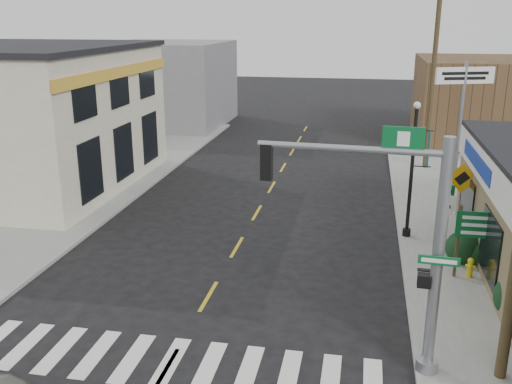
% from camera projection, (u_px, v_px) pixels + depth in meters
% --- Properties ---
extents(ground, '(140.00, 140.00, 0.00)m').
position_uv_depth(ground, '(165.00, 372.00, 13.92)').
color(ground, black).
rests_on(ground, ground).
extents(sidewalk_right, '(6.00, 38.00, 0.13)m').
position_uv_depth(sidewalk_right, '(467.00, 217.00, 24.47)').
color(sidewalk_right, gray).
rests_on(sidewalk_right, ground).
extents(sidewalk_left, '(6.00, 38.00, 0.13)m').
position_uv_depth(sidewalk_left, '(79.00, 193.00, 27.72)').
color(sidewalk_left, gray).
rests_on(sidewalk_left, ground).
extents(center_line, '(0.12, 56.00, 0.01)m').
position_uv_depth(center_line, '(237.00, 247.00, 21.42)').
color(center_line, gold).
rests_on(center_line, ground).
extents(crosswalk, '(11.00, 2.20, 0.01)m').
position_uv_depth(crosswalk, '(170.00, 362.00, 14.29)').
color(crosswalk, silver).
rests_on(crosswalk, ground).
extents(left_building, '(12.00, 12.00, 6.80)m').
position_uv_depth(left_building, '(9.00, 119.00, 28.40)').
color(left_building, beige).
rests_on(left_building, ground).
extents(bldg_distant_right, '(8.00, 10.00, 5.60)m').
position_uv_depth(bldg_distant_right, '(478.00, 100.00, 39.06)').
color(bldg_distant_right, brown).
rests_on(bldg_distant_right, ground).
extents(bldg_distant_left, '(9.00, 10.00, 6.40)m').
position_uv_depth(bldg_distant_left, '(168.00, 84.00, 44.98)').
color(bldg_distant_left, gray).
rests_on(bldg_distant_left, ground).
extents(traffic_signal_pole, '(4.66, 0.37, 5.91)m').
position_uv_depth(traffic_signal_pole, '(408.00, 232.00, 12.87)').
color(traffic_signal_pole, gray).
rests_on(traffic_signal_pole, sidewalk_right).
extents(guide_sign, '(1.41, 0.13, 2.47)m').
position_uv_depth(guide_sign, '(478.00, 232.00, 18.14)').
color(guide_sign, '#4A3C22').
rests_on(guide_sign, sidewalk_right).
extents(fire_hydrant, '(0.21, 0.21, 0.66)m').
position_uv_depth(fire_hydrant, '(470.00, 267.00, 18.60)').
color(fire_hydrant, gold).
rests_on(fire_hydrant, sidewalk_right).
extents(ped_crossing_sign, '(1.15, 0.08, 2.95)m').
position_uv_depth(ped_crossing_sign, '(461.00, 188.00, 21.44)').
color(ped_crossing_sign, gray).
rests_on(ped_crossing_sign, sidewalk_right).
extents(lamp_post, '(0.68, 0.53, 5.22)m').
position_uv_depth(lamp_post, '(414.00, 160.00, 21.28)').
color(lamp_post, black).
rests_on(lamp_post, sidewalk_right).
extents(dance_center_sign, '(2.90, 0.18, 6.16)m').
position_uv_depth(dance_center_sign, '(463.00, 93.00, 27.15)').
color(dance_center_sign, gray).
rests_on(dance_center_sign, sidewalk_right).
extents(shrub_back, '(1.22, 1.22, 0.91)m').
position_uv_depth(shrub_back, '(463.00, 248.00, 19.83)').
color(shrub_back, black).
rests_on(shrub_back, sidewalk_right).
extents(utility_pole_far, '(1.78, 0.27, 10.22)m').
position_uv_depth(utility_pole_far, '(433.00, 73.00, 30.72)').
color(utility_pole_far, '#462C22').
rests_on(utility_pole_far, sidewalk_right).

